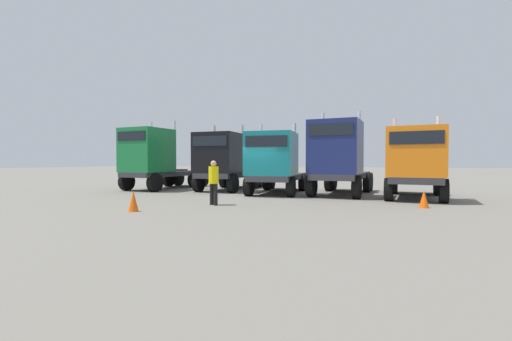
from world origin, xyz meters
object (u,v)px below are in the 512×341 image
semi_truck_navy (338,158)px  visitor_in_hivis (214,179)px  semi_truck_orange (416,163)px  traffic_cone_mid (424,199)px  semi_truck_green (154,158)px  traffic_cone_near (133,201)px  semi_truck_teal (275,162)px  semi_truck_black (224,161)px

semi_truck_navy → visitor_in_hivis: size_ratio=3.48×
semi_truck_orange → traffic_cone_mid: 3.46m
semi_truck_green → traffic_cone_near: (5.93, -7.88, -1.63)m
semi_truck_orange → semi_truck_teal: bearing=-87.0°
semi_truck_teal → traffic_cone_mid: (7.23, -2.76, -1.38)m
semi_truck_black → semi_truck_navy: semi_truck_navy is taller
semi_truck_navy → semi_truck_green: bearing=-85.9°
semi_truck_green → semi_truck_black: semi_truck_green is taller
semi_truck_navy → semi_truck_orange: size_ratio=1.03×
semi_truck_green → traffic_cone_mid: semi_truck_green is taller
semi_truck_navy → semi_truck_black: bearing=-92.1°
traffic_cone_near → semi_truck_orange: bearing=43.2°
semi_truck_black → semi_truck_teal: 3.78m
semi_truck_teal → semi_truck_navy: size_ratio=1.03×
visitor_in_hivis → semi_truck_black: bearing=-129.6°
semi_truck_black → traffic_cone_mid: 11.59m
visitor_in_hivis → traffic_cone_mid: size_ratio=2.58×
semi_truck_teal → traffic_cone_near: semi_truck_teal is taller
semi_truck_navy → visitor_in_hivis: (-3.81, -6.03, -0.91)m
traffic_cone_mid → semi_truck_green: bearing=170.7°
visitor_in_hivis → traffic_cone_near: 3.26m
traffic_cone_near → visitor_in_hivis: bearing=59.1°
visitor_in_hivis → semi_truck_orange: bearing=151.6°
traffic_cone_near → traffic_cone_mid: 10.82m
semi_truck_green → semi_truck_teal: bearing=91.9°
semi_truck_black → traffic_cone_near: semi_truck_black is taller
traffic_cone_near → semi_truck_black: bearing=99.6°
semi_truck_teal → visitor_in_hivis: bearing=-14.3°
semi_truck_black → semi_truck_teal: (3.68, -0.85, -0.08)m
visitor_in_hivis → traffic_cone_mid: visitor_in_hivis is taller
semi_truck_green → visitor_in_hivis: bearing=55.8°
semi_truck_orange → traffic_cone_near: (-9.08, -8.54, -1.35)m
semi_truck_teal → visitor_in_hivis: (-0.52, -5.40, -0.67)m
traffic_cone_mid → semi_truck_navy: bearing=139.4°
semi_truck_orange → traffic_cone_near: size_ratio=8.32×
semi_truck_black → semi_truck_teal: size_ratio=0.95×
visitor_in_hivis → semi_truck_teal: bearing=-161.9°
semi_truck_orange → visitor_in_hivis: 9.46m
semi_truck_black → semi_truck_teal: semi_truck_black is taller
semi_truck_green → traffic_cone_mid: 15.61m
semi_truck_black → traffic_cone_near: bearing=4.5°
semi_truck_teal → semi_truck_navy: semi_truck_navy is taller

